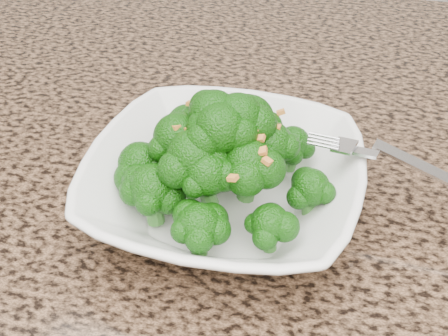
# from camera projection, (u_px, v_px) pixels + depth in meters

# --- Properties ---
(granite_counter) EXTENTS (1.64, 1.04, 0.03)m
(granite_counter) POSITION_uv_depth(u_px,v_px,m) (132.00, 169.00, 0.60)
(granite_counter) COLOR brown
(granite_counter) RESTS_ON cabinet
(bowl) EXTENTS (0.25, 0.25, 0.06)m
(bowl) POSITION_uv_depth(u_px,v_px,m) (224.00, 185.00, 0.51)
(bowl) COLOR white
(bowl) RESTS_ON granite_counter
(broccoli_pile) EXTENTS (0.22, 0.22, 0.08)m
(broccoli_pile) POSITION_uv_depth(u_px,v_px,m) (224.00, 121.00, 0.47)
(broccoli_pile) COLOR #125009
(broccoli_pile) RESTS_ON bowl
(garlic_topping) EXTENTS (0.13, 0.13, 0.01)m
(garlic_topping) POSITION_uv_depth(u_px,v_px,m) (224.00, 77.00, 0.44)
(garlic_topping) COLOR orange
(garlic_topping) RESTS_ON broccoli_pile
(fork) EXTENTS (0.19, 0.08, 0.01)m
(fork) POSITION_uv_depth(u_px,v_px,m) (370.00, 154.00, 0.49)
(fork) COLOR silver
(fork) RESTS_ON bowl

